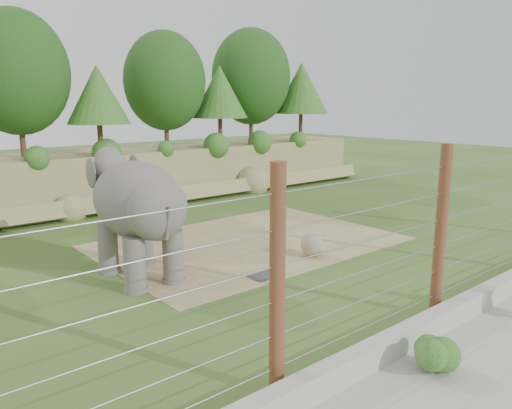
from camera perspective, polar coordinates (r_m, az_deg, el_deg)
ground at (r=15.22m, az=4.88°, el=-7.10°), size 90.00×90.00×0.00m
back_embankment at (r=25.27m, az=-14.89°, el=9.27°), size 30.00×5.52×8.77m
dirt_patch at (r=17.66m, az=-0.84°, el=-4.33°), size 10.00×7.00×0.02m
drain_grate at (r=14.37m, az=1.17°, el=-8.07°), size 1.00×0.60×0.03m
elephant at (r=14.17m, az=-13.34°, el=-1.50°), size 2.02×4.36×3.47m
stone_ball at (r=16.08m, az=6.44°, el=-4.64°), size 0.73×0.73×0.73m
retaining_wall at (r=12.35m, az=21.81°, el=-11.31°), size 26.00×0.35×0.50m
barrier_fence at (r=12.03m, az=20.35°, el=-3.00°), size 20.26×0.26×4.00m
walkway_shrub at (r=10.10m, az=19.42°, el=-15.90°), size 0.66×0.66×0.66m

